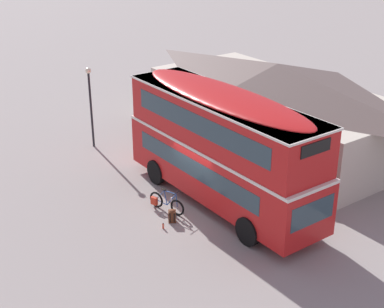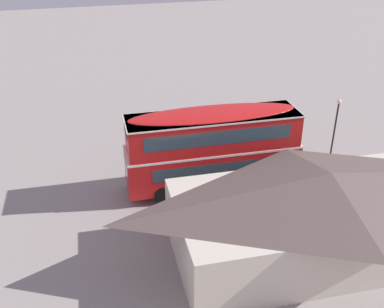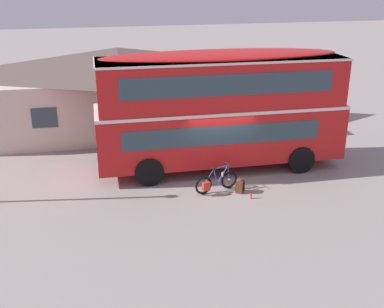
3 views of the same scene
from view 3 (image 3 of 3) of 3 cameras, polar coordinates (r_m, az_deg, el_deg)
ground_plane at (r=18.75m, az=3.05°, el=-2.64°), size 120.00×120.00×0.00m
double_decker_bus at (r=18.74m, az=3.50°, el=5.89°), size 9.95×2.96×4.79m
touring_bicycle at (r=17.27m, az=2.84°, el=-3.44°), size 1.74×0.73×0.99m
backpack_on_ground at (r=17.31m, az=5.85°, el=-3.80°), size 0.38×0.38×0.54m
water_bottle_red_squeeze at (r=16.95m, az=7.13°, el=-5.02°), size 0.07×0.07×0.24m
pub_building at (r=24.53m, az=-8.83°, el=7.95°), size 14.55×7.22×4.13m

